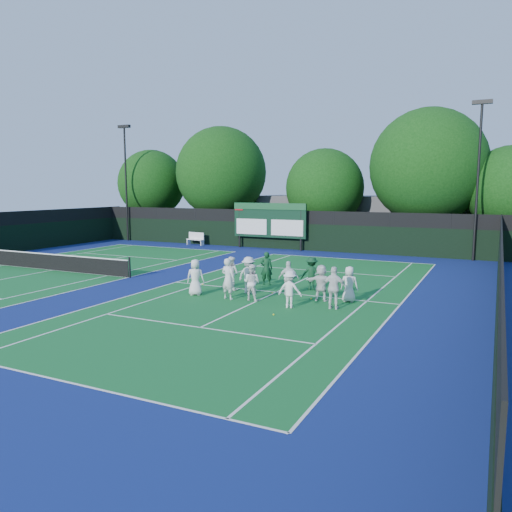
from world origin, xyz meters
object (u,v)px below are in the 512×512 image
at_px(tennis_net, 53,262).
at_px(scoreboard, 269,221).
at_px(coach_left, 266,268).
at_px(bench, 196,238).

bearing_deg(tennis_net, scoreboard, 64.40).
xyz_separation_m(tennis_net, coach_left, (12.84, 1.42, 0.32)).
bearing_deg(coach_left, scoreboard, -88.09).
bearing_deg(coach_left, bench, -68.28).
xyz_separation_m(scoreboard, tennis_net, (-6.99, -14.59, -1.70)).
distance_m(scoreboard, tennis_net, 16.26).
height_order(scoreboard, bench, scoreboard).
relative_size(scoreboard, coach_left, 3.68).
distance_m(tennis_net, coach_left, 12.93).
relative_size(scoreboard, bench, 3.49).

